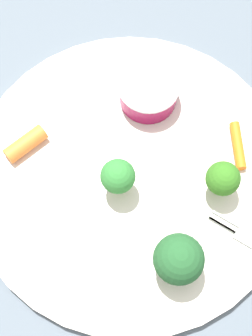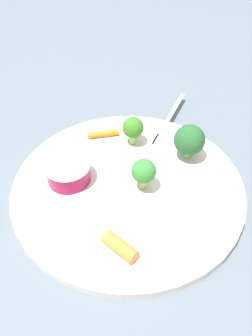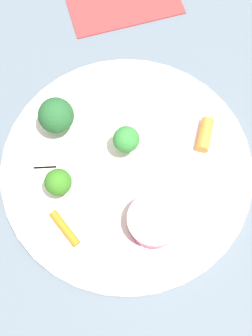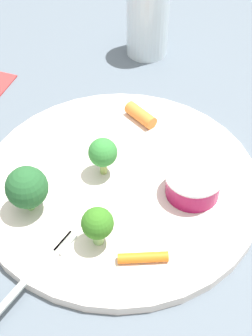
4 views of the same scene
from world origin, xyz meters
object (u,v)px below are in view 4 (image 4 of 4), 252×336
carrot_stick_1 (141,115)px  plate (120,184)px  broccoli_floret_1 (27,188)px  carrot_stick_0 (143,258)px  sauce_cup (193,184)px  broccoli_floret_2 (100,155)px  broccoli_floret_0 (98,224)px  fork (23,289)px  drinking_glass (148,19)px

carrot_stick_1 → plate: bearing=-160.0°
broccoli_floret_1 → carrot_stick_0: 0.14m
sauce_cup → carrot_stick_0: bearing=-178.7°
broccoli_floret_1 → plate: bearing=-33.6°
plate → broccoli_floret_2: bearing=101.3°
broccoli_floret_0 → fork: (-0.08, 0.03, -0.03)m
carrot_stick_0 → drinking_glass: drinking_glass is taller
broccoli_floret_0 → broccoli_floret_1: 0.09m
broccoli_floret_2 → fork: 0.17m
broccoli_floret_0 → drinking_glass: size_ratio=0.42×
plate → broccoli_floret_1: size_ratio=5.81×
sauce_cup → carrot_stick_1: size_ratio=1.41×
broccoli_floret_0 → fork: size_ratio=0.29×
broccoli_floret_1 → drinking_glass: 0.34m
sauce_cup → broccoli_floret_2: size_ratio=1.29×
sauce_cup → carrot_stick_0: size_ratio=1.25×
carrot_stick_1 → fork: (-0.27, -0.04, -0.01)m
broccoli_floret_2 → carrot_stick_1: 0.11m
sauce_cup → carrot_stick_1: 0.13m
drinking_glass → broccoli_floret_1: bearing=-169.0°
plate → broccoli_floret_0: broccoli_floret_0 is taller
broccoli_floret_1 → carrot_stick_0: bearing=-85.8°
broccoli_floret_0 → carrot_stick_1: (0.18, 0.07, -0.02)m
broccoli_floret_0 → carrot_stick_0: 0.05m
broccoli_floret_0 → drinking_glass: bearing=24.5°
broccoli_floret_2 → plate: bearing=-78.7°
broccoli_floret_1 → drinking_glass: size_ratio=0.49×
broccoli_floret_2 → fork: size_ratio=0.30×
fork → drinking_glass: (0.42, 0.13, 0.04)m
carrot_stick_0 → carrot_stick_1: bearing=33.2°
broccoli_floret_1 → broccoli_floret_2: bearing=-23.1°
broccoli_floret_0 → carrot_stick_1: size_ratio=1.04×
plate → sauce_cup: (0.03, -0.08, 0.02)m
broccoli_floret_0 → broccoli_floret_2: 0.09m
plate → fork: 0.17m
broccoli_floret_0 → drinking_glass: (0.33, 0.15, 0.01)m
carrot_stick_1 → drinking_glass: size_ratio=0.40×
sauce_cup → drinking_glass: size_ratio=0.56×
broccoli_floret_1 → drinking_glass: (0.34, 0.07, 0.01)m
plate → sauce_cup: size_ratio=5.12×
broccoli_floret_0 → carrot_stick_1: broccoli_floret_0 is taller
sauce_cup → broccoli_floret_2: (-0.03, 0.10, 0.02)m
broccoli_floret_0 → broccoli_floret_1: (-0.00, 0.09, 0.00)m
sauce_cup → broccoli_floret_0: bearing=156.9°
broccoli_floret_2 → broccoli_floret_0: bearing=-146.0°
plate → carrot_stick_1: size_ratio=7.21×
broccoli_floret_0 → plate: bearing=20.0°
carrot_stick_1 → fork: bearing=-171.3°
carrot_stick_0 → drinking_glass: bearing=31.5°
plate → fork: bearing=-178.7°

